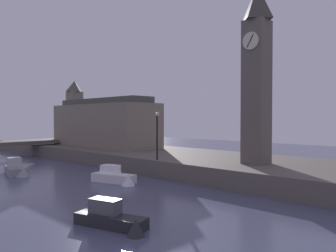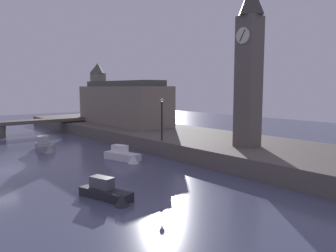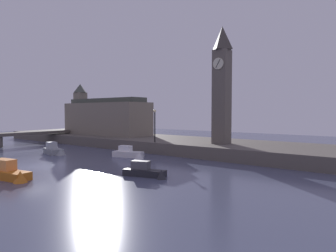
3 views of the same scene
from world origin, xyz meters
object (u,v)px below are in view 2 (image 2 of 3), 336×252
(parliament_hall, at_px, (122,103))
(boat_ferry_white, at_px, (124,156))
(boat_barge_dark, at_px, (108,193))
(clock_tower, at_px, (249,63))
(boat_cruiser_grey, at_px, (45,146))
(streetlamp, at_px, (162,115))

(parliament_hall, relative_size, boat_ferry_white, 3.77)
(boat_ferry_white, bearing_deg, boat_barge_dark, -37.51)
(clock_tower, bearing_deg, boat_cruiser_grey, -145.05)
(parliament_hall, relative_size, streetlamp, 3.96)
(streetlamp, height_order, boat_cruiser_grey, streetlamp)
(boat_ferry_white, bearing_deg, boat_cruiser_grey, -157.86)
(parliament_hall, xyz_separation_m, boat_ferry_white, (15.97, -9.75, -4.16))
(streetlamp, distance_m, boat_ferry_white, 5.84)
(clock_tower, bearing_deg, boat_ferry_white, -133.30)
(clock_tower, height_order, boat_ferry_white, clock_tower)
(clock_tower, xyz_separation_m, boat_barge_dark, (0.93, -15.15, -8.67))
(boat_ferry_white, xyz_separation_m, boat_barge_dark, (8.83, -6.78, -0.05))
(clock_tower, relative_size, boat_ferry_white, 3.23)
(streetlamp, bearing_deg, boat_barge_dark, -52.35)
(streetlamp, height_order, boat_ferry_white, streetlamp)
(parliament_hall, bearing_deg, boat_barge_dark, -33.69)
(streetlamp, bearing_deg, boat_cruiser_grey, -139.28)
(clock_tower, bearing_deg, boat_barge_dark, -86.48)
(clock_tower, xyz_separation_m, boat_cruiser_grey, (-17.68, -12.36, -8.60))
(streetlamp, relative_size, boat_ferry_white, 0.95)
(streetlamp, bearing_deg, parliament_hall, 162.00)
(boat_cruiser_grey, xyz_separation_m, boat_barge_dark, (18.62, -2.79, -0.08))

